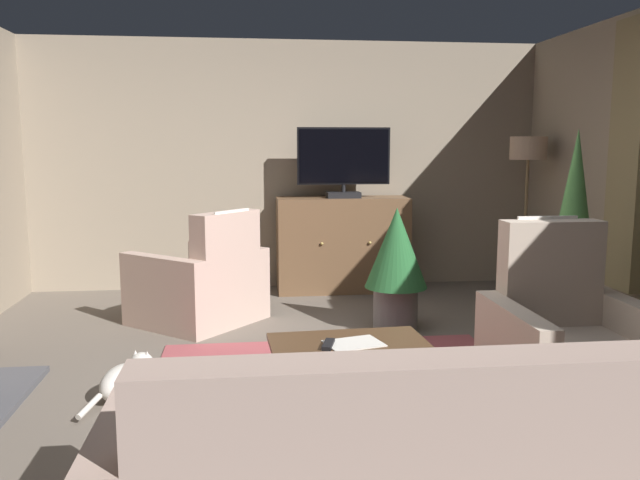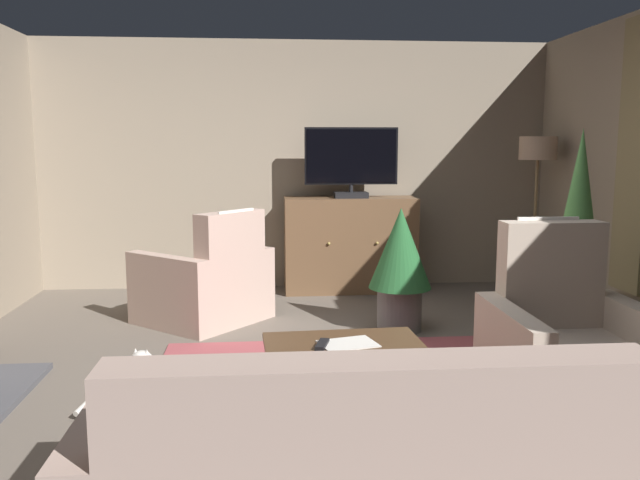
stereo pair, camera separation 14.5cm
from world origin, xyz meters
name	(u,v)px [view 1 (the left image)]	position (x,y,z in m)	size (l,w,h in m)	color
ground_plane	(318,378)	(0.00, 0.00, -0.02)	(6.06, 6.28, 0.04)	#665B51
wall_back	(288,166)	(0.00, 2.89, 1.32)	(6.06, 0.10, 2.64)	gray
curtain_panel_far	(628,156)	(2.67, 0.86, 1.45)	(0.10, 0.44, 2.22)	#8E7F56
rug_central	(341,389)	(0.12, -0.28, 0.01)	(2.43, 2.09, 0.01)	#9E474C
tv_cabinet	(342,246)	(0.55, 2.54, 0.48)	(1.38, 0.49, 1.00)	#4A3523
television	(344,161)	(0.55, 2.48, 1.38)	(0.96, 0.20, 0.72)	black
coffee_table	(349,353)	(0.08, -0.76, 0.41)	(0.89, 0.53, 0.47)	#4C331E
tv_remote	(328,344)	(-0.04, -0.83, 0.48)	(0.17, 0.05, 0.02)	black
folded_newspaper	(354,343)	(0.11, -0.81, 0.47)	(0.30, 0.22, 0.01)	silver
armchair_facing_sofa	(570,354)	(1.41, -0.72, 0.34)	(0.88, 0.91, 1.11)	#C6B29E
armchair_angled_to_table	(201,286)	(-0.86, 1.45, 0.32)	(1.29, 1.29, 1.01)	#BC9E8E
potted_plant_small_fern_corner	(573,233)	(1.90, 0.25, 0.91)	(0.42, 0.42, 1.67)	slate
potted_plant_tall_palm_by_window	(396,261)	(0.78, 1.04, 0.59)	(0.52, 0.52, 1.03)	slate
cat	(126,379)	(-1.23, -0.22, 0.11)	(0.36, 0.67, 0.23)	beige
floor_lamp	(528,161)	(2.42, 2.22, 1.38)	(0.37, 0.37, 1.63)	#4C4233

